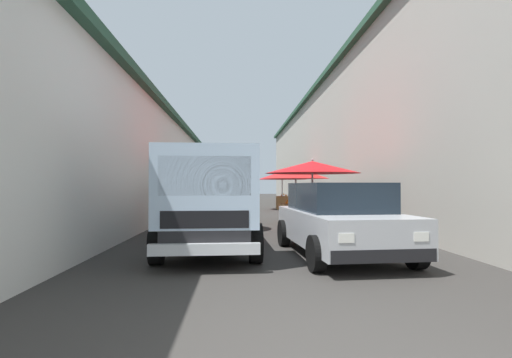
% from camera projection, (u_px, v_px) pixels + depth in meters
% --- Properties ---
extents(ground, '(90.00, 90.00, 0.00)m').
position_uv_depth(ground, '(257.00, 218.00, 16.05)').
color(ground, '#33302D').
extents(building_left_whitewash, '(49.80, 7.50, 4.51)m').
position_uv_depth(building_left_whitewash, '(103.00, 167.00, 17.98)').
color(building_left_whitewash, silver).
rests_on(building_left_whitewash, ground).
extents(building_right_concrete, '(49.80, 7.50, 7.00)m').
position_uv_depth(building_right_concrete, '(399.00, 142.00, 18.71)').
color(building_right_concrete, '#A39E93').
rests_on(building_right_concrete, ground).
extents(fruit_stall_far_right, '(2.33, 2.33, 2.21)m').
position_uv_depth(fruit_stall_far_right, '(211.00, 176.00, 11.77)').
color(fruit_stall_far_right, '#9E9EA3').
rests_on(fruit_stall_far_right, ground).
extents(fruit_stall_far_left, '(2.81, 2.81, 2.27)m').
position_uv_depth(fruit_stall_far_left, '(282.00, 178.00, 21.81)').
color(fruit_stall_far_left, '#9E9EA3').
rests_on(fruit_stall_far_left, ground).
extents(fruit_stall_mid_lane, '(2.78, 2.78, 2.19)m').
position_uv_depth(fruit_stall_mid_lane, '(313.00, 175.00, 11.12)').
color(fruit_stall_mid_lane, '#9E9EA3').
rests_on(fruit_stall_mid_lane, ground).
extents(fruit_stall_near_left, '(2.52, 2.52, 2.15)m').
position_uv_depth(fruit_stall_near_left, '(295.00, 179.00, 14.37)').
color(fruit_stall_near_left, '#9E9EA3').
rests_on(fruit_stall_near_left, ground).
extents(hatchback_car, '(4.02, 2.16, 1.45)m').
position_uv_depth(hatchback_car, '(339.00, 218.00, 7.60)').
color(hatchback_car, '#ADAFB5').
rests_on(hatchback_car, ground).
extents(delivery_truck, '(4.98, 2.11, 2.08)m').
position_uv_depth(delivery_truck, '(208.00, 204.00, 7.47)').
color(delivery_truck, black).
rests_on(delivery_truck, ground).
extents(vendor_by_crates, '(0.32, 0.61, 1.57)m').
position_uv_depth(vendor_by_crates, '(181.00, 199.00, 14.20)').
color(vendor_by_crates, '#665B4C').
rests_on(vendor_by_crates, ground).
extents(plastic_stool, '(0.30, 0.30, 0.43)m').
position_uv_depth(plastic_stool, '(332.00, 213.00, 14.81)').
color(plastic_stool, '#1E8C3F').
rests_on(plastic_stool, ground).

